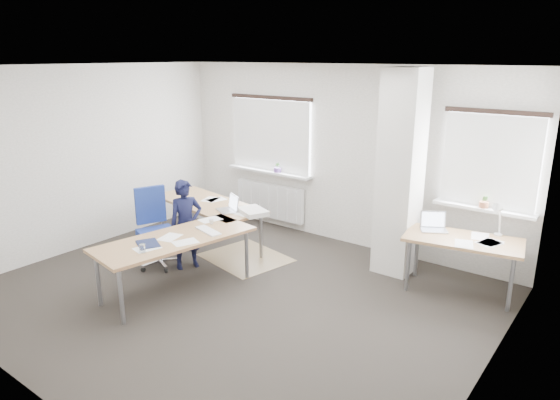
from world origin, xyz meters
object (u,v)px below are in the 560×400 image
Objects in this scene: desk_main at (196,221)px; desk_side at (463,241)px; task_chair at (157,245)px; person at (186,225)px.

desk_main is 3.54m from desk_side.
desk_main is at bearing 52.51° from task_chair.
person is (-0.12, -0.08, -0.05)m from desk_main.
desk_side reaches higher than task_chair.
desk_main is 0.16m from person.
desk_side reaches higher than desk_main.
desk_side is at bearing 34.46° from desk_main.
task_chair is 0.55m from person.
desk_main is 1.98× the size of desk_side.
desk_side is 3.69m from person.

